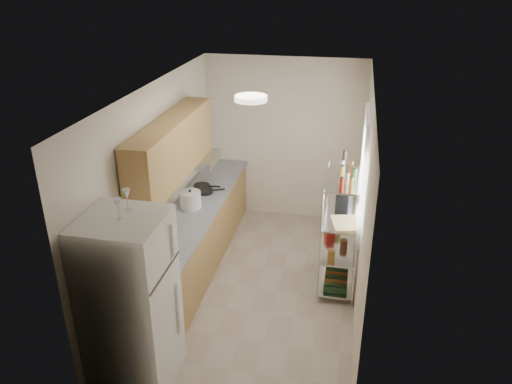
{
  "coord_description": "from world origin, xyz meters",
  "views": [
    {
      "loc": [
        1.05,
        -5.27,
        3.82
      ],
      "look_at": [
        -0.06,
        0.25,
        1.26
      ],
      "focal_mm": 35.0,
      "sensor_mm": 36.0,
      "label": 1
    }
  ],
  "objects_px": {
    "refrigerator": "(131,303)",
    "cutting_board": "(346,223)",
    "rice_cooker": "(190,200)",
    "espresso_machine": "(345,197)",
    "frying_pan_large": "(202,186)"
  },
  "relations": [
    {
      "from": "refrigerator",
      "to": "rice_cooker",
      "type": "relative_size",
      "value": 6.45
    },
    {
      "from": "rice_cooker",
      "to": "cutting_board",
      "type": "xyz_separation_m",
      "value": [
        2.03,
        -0.29,
        0.01
      ]
    },
    {
      "from": "refrigerator",
      "to": "espresso_machine",
      "type": "relative_size",
      "value": 6.3
    },
    {
      "from": "cutting_board",
      "to": "espresso_machine",
      "type": "height_order",
      "value": "espresso_machine"
    },
    {
      "from": "refrigerator",
      "to": "cutting_board",
      "type": "distance_m",
      "value": 2.64
    },
    {
      "from": "cutting_board",
      "to": "espresso_machine",
      "type": "relative_size",
      "value": 1.4
    },
    {
      "from": "refrigerator",
      "to": "cutting_board",
      "type": "xyz_separation_m",
      "value": [
        1.94,
        1.79,
        0.12
      ]
    },
    {
      "from": "frying_pan_large",
      "to": "refrigerator",
      "type": "bearing_deg",
      "value": -91.47
    },
    {
      "from": "frying_pan_large",
      "to": "rice_cooker",
      "type": "bearing_deg",
      "value": -89.84
    },
    {
      "from": "frying_pan_large",
      "to": "cutting_board",
      "type": "xyz_separation_m",
      "value": [
        2.08,
        -0.95,
        0.1
      ]
    },
    {
      "from": "espresso_machine",
      "to": "refrigerator",
      "type": "bearing_deg",
      "value": -116.79
    },
    {
      "from": "refrigerator",
      "to": "rice_cooker",
      "type": "xyz_separation_m",
      "value": [
        -0.09,
        2.08,
        0.11
      ]
    },
    {
      "from": "frying_pan_large",
      "to": "espresso_machine",
      "type": "bearing_deg",
      "value": -17.42
    },
    {
      "from": "frying_pan_large",
      "to": "espresso_machine",
      "type": "xyz_separation_m",
      "value": [
        2.04,
        -0.47,
        0.23
      ]
    },
    {
      "from": "rice_cooker",
      "to": "frying_pan_large",
      "type": "bearing_deg",
      "value": 94.6
    }
  ]
}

